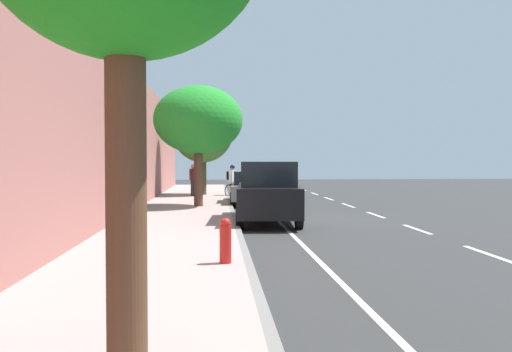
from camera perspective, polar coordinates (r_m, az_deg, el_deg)
ground at (r=18.71m, az=4.27°, el=-4.58°), size 75.28×75.28×0.00m
sidewalk at (r=18.55m, az=-8.16°, el=-4.44°), size 3.62×47.05×0.14m
curb_edge at (r=18.51m, az=-2.30°, el=-4.43°), size 0.16×47.05×0.14m
lane_stripe_centre at (r=20.78m, az=12.35°, el=-3.98°), size 0.14×44.20×0.01m
lane_stripe_bike_edge at (r=18.62m, az=2.24°, el=-4.60°), size 0.12×47.05×0.01m
building_facade at (r=18.71m, az=-14.51°, el=3.68°), size 0.50×47.05×5.42m
parked_sedan_grey_nearest at (r=24.97m, az=-0.52°, el=-1.26°), size 1.98×4.47×1.52m
parked_suv_black_second at (r=17.59m, az=1.23°, el=-1.63°), size 2.19×4.81×1.99m
bicycle_at_curb at (r=28.92m, az=-2.05°, el=-1.58°), size 1.26×1.31×0.79m
cyclist_with_backpack at (r=29.35m, az=-2.51°, el=-0.15°), size 0.53×0.55×1.78m
street_tree_near_cyclist at (r=30.03m, az=-5.58°, el=4.89°), size 3.42×3.42×5.45m
street_tree_mid_block at (r=22.64m, az=-6.04°, el=5.80°), size 3.66×3.66×4.95m
pedestrian_on_phone at (r=28.85m, az=-6.58°, el=-0.21°), size 0.37×0.57×1.67m
fire_hydrant at (r=10.18m, az=-3.20°, el=-6.70°), size 0.22×0.22×0.84m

